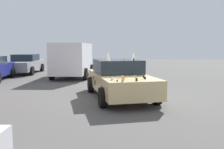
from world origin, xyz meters
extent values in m
plane|color=#514F4C|center=(0.00, 0.00, 0.00)|extent=(60.00, 60.00, 0.00)
cube|color=#D8BC7F|center=(0.00, 0.00, 0.60)|extent=(4.88, 3.21, 0.64)
cube|color=#1E2833|center=(0.34, 0.12, 1.19)|extent=(2.33, 2.20, 0.53)
cylinder|color=black|center=(-1.02, -1.34, 0.33)|extent=(0.70, 0.43, 0.66)
cylinder|color=black|center=(-1.63, 0.42, 0.33)|extent=(0.70, 0.43, 0.66)
cylinder|color=black|center=(1.63, -0.42, 0.33)|extent=(0.70, 0.43, 0.66)
cylinder|color=black|center=(1.02, 1.34, 0.33)|extent=(0.70, 0.43, 0.66)
ellipsoid|color=black|center=(-1.29, 0.52, 0.63)|extent=(0.10, 0.05, 0.11)
ellipsoid|color=black|center=(-1.25, -1.40, 0.59)|extent=(0.14, 0.06, 0.09)
ellipsoid|color=black|center=(0.00, 0.97, 0.54)|extent=(0.15, 0.07, 0.14)
ellipsoid|color=black|center=(0.34, 1.09, 0.72)|extent=(0.14, 0.07, 0.13)
ellipsoid|color=black|center=(-0.04, 0.96, 0.60)|extent=(0.16, 0.07, 0.16)
ellipsoid|color=black|center=(0.06, -0.95, 0.61)|extent=(0.14, 0.07, 0.16)
ellipsoid|color=black|center=(0.44, -0.82, 0.65)|extent=(0.12, 0.06, 0.12)
ellipsoid|color=black|center=(1.83, -0.33, 0.76)|extent=(0.12, 0.06, 0.15)
ellipsoid|color=black|center=(1.87, -0.32, 0.48)|extent=(0.19, 0.08, 0.14)
ellipsoid|color=black|center=(-0.88, -1.28, 0.65)|extent=(0.18, 0.08, 0.08)
ellipsoid|color=black|center=(1.74, -0.37, 0.59)|extent=(0.16, 0.07, 0.15)
ellipsoid|color=black|center=(-1.35, -1.44, 0.49)|extent=(0.10, 0.05, 0.12)
sphere|color=orange|center=(-1.24, -0.65, 0.95)|extent=(0.06, 0.06, 0.06)
cone|color=silver|center=(-1.48, -0.09, 0.98)|extent=(0.07, 0.07, 0.11)
sphere|color=#51381E|center=(-2.09, -0.09, 0.95)|extent=(0.06, 0.06, 0.06)
cone|color=tan|center=(-1.82, -0.27, 0.98)|extent=(0.10, 0.10, 0.10)
sphere|color=orange|center=(-1.32, -0.20, 0.98)|extent=(0.10, 0.10, 0.10)
sphere|color=orange|center=(-1.52, -0.26, 0.96)|extent=(0.07, 0.07, 0.07)
cylinder|color=black|center=(-1.93, -0.67, 0.97)|extent=(0.09, 0.09, 0.09)
cylinder|color=gray|center=(-2.17, -0.26, 0.97)|extent=(0.08, 0.08, 0.08)
cylinder|color=silver|center=(-1.81, 0.09, 0.97)|extent=(0.09, 0.09, 0.08)
cylinder|color=black|center=(-0.99, -0.90, 0.97)|extent=(0.07, 0.07, 0.09)
sphere|color=tan|center=(-1.08, -0.60, 0.96)|extent=(0.07, 0.07, 0.07)
sphere|color=black|center=(-1.44, -0.93, 0.97)|extent=(0.08, 0.08, 0.08)
cylinder|color=silver|center=(0.91, 0.79, 1.50)|extent=(0.10, 0.10, 0.08)
cylinder|color=gray|center=(0.02, 0.48, 1.52)|extent=(0.08, 0.08, 0.12)
cone|color=black|center=(-0.12, -0.54, 1.52)|extent=(0.10, 0.10, 0.11)
cone|color=gray|center=(1.08, -0.20, 1.49)|extent=(0.08, 0.08, 0.07)
cone|color=orange|center=(-0.01, 0.41, 1.50)|extent=(0.12, 0.12, 0.08)
cylinder|color=tan|center=(-0.25, -0.17, 1.51)|extent=(0.08, 0.08, 0.09)
cone|color=beige|center=(0.02, -0.53, 1.61)|extent=(0.18, 0.18, 0.30)
cone|color=beige|center=(-0.31, 0.42, 1.61)|extent=(0.18, 0.18, 0.30)
cube|color=silver|center=(6.30, 3.56, 1.25)|extent=(5.04, 2.33, 1.88)
cube|color=#1E2833|center=(4.59, 3.43, 1.62)|extent=(0.25, 1.73, 0.68)
cylinder|color=black|center=(4.91, 2.45, 0.36)|extent=(0.74, 0.29, 0.72)
cylinder|color=black|center=(4.76, 4.45, 0.36)|extent=(0.74, 0.29, 0.72)
cylinder|color=black|center=(7.84, 2.67, 0.36)|extent=(0.74, 0.29, 0.72)
cylinder|color=black|center=(7.69, 4.68, 0.36)|extent=(0.74, 0.29, 0.72)
cylinder|color=black|center=(5.57, 7.38, 0.30)|extent=(0.64, 0.35, 0.61)
cube|color=gray|center=(8.19, 7.74, 0.59)|extent=(4.71, 2.32, 0.66)
cube|color=#1E2833|center=(8.34, 7.76, 1.17)|extent=(2.11, 1.82, 0.49)
cylinder|color=black|center=(6.92, 6.68, 0.31)|extent=(0.64, 0.30, 0.61)
cylinder|color=black|center=(6.68, 8.42, 0.31)|extent=(0.64, 0.30, 0.61)
cylinder|color=black|center=(9.70, 7.07, 0.31)|extent=(0.64, 0.30, 0.61)
cylinder|color=black|center=(9.46, 8.80, 0.31)|extent=(0.64, 0.30, 0.61)
camera|label=1|loc=(-9.43, -0.75, 1.96)|focal=39.64mm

